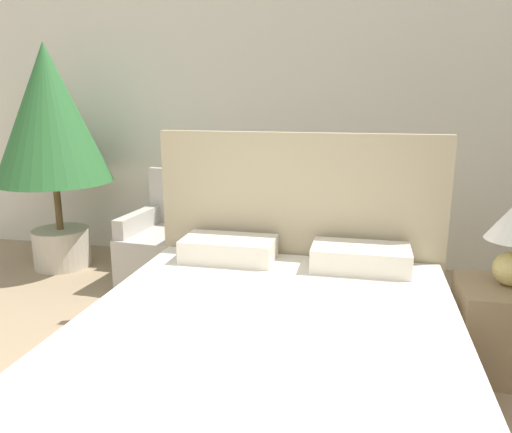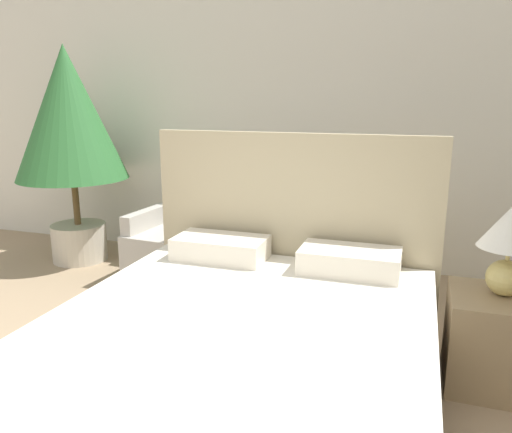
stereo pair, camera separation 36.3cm
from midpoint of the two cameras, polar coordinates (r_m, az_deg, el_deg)
The scene contains 6 objects.
wall_back at distance 4.63m, azimuth 1.05°, elevation 12.52°, with size 10.00×0.06×2.90m.
bed at distance 2.47m, azimuth -3.06°, elevation -16.63°, with size 1.84×2.24×1.32m.
armchair_near_window_left at distance 4.30m, azimuth -12.56°, elevation -3.71°, with size 0.64×0.76×0.92m.
armchair_near_window_right at distance 4.00m, azimuth 0.31°, elevation -4.71°, with size 0.63×0.75×0.92m.
potted_palm at distance 4.82m, azimuth -24.53°, elevation 9.63°, with size 1.01×1.01×1.99m.
nightstand at distance 3.12m, azimuth 23.19°, elevation -11.80°, with size 0.48×0.50×0.51m.
Camera 1 is at (0.74, -0.82, 1.54)m, focal length 35.00 mm.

